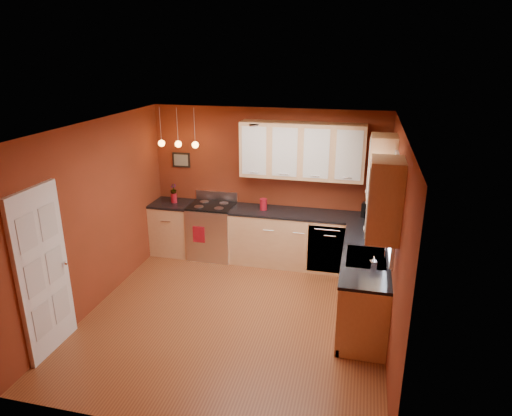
% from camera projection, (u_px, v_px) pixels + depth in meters
% --- Properties ---
extents(floor, '(4.20, 4.20, 0.00)m').
position_uv_depth(floor, '(235.00, 315.00, 6.32)').
color(floor, brown).
rests_on(floor, ground).
extents(ceiling, '(4.00, 4.20, 0.02)m').
position_uv_depth(ceiling, '(232.00, 128.00, 5.47)').
color(ceiling, white).
rests_on(ceiling, wall_back).
extents(wall_back, '(4.00, 0.02, 2.60)m').
position_uv_depth(wall_back, '(267.00, 184.00, 7.82)').
color(wall_back, maroon).
rests_on(wall_back, floor).
extents(wall_front, '(4.00, 0.02, 2.60)m').
position_uv_depth(wall_front, '(167.00, 315.00, 3.96)').
color(wall_front, maroon).
rests_on(wall_front, floor).
extents(wall_left, '(0.02, 4.20, 2.60)m').
position_uv_depth(wall_left, '(95.00, 216.00, 6.33)').
color(wall_left, maroon).
rests_on(wall_left, floor).
extents(wall_right, '(0.02, 4.20, 2.60)m').
position_uv_depth(wall_right, '(394.00, 242.00, 5.46)').
color(wall_right, maroon).
rests_on(wall_right, floor).
extents(base_cabinets_back_left, '(0.70, 0.60, 0.90)m').
position_uv_depth(base_cabinets_back_left, '(174.00, 228.00, 8.19)').
color(base_cabinets_back_left, '#E4B37A').
rests_on(base_cabinets_back_left, floor).
extents(base_cabinets_back_right, '(2.54, 0.60, 0.90)m').
position_uv_depth(base_cabinets_back_right, '(306.00, 240.00, 7.67)').
color(base_cabinets_back_right, '#E4B37A').
rests_on(base_cabinets_back_right, floor).
extents(base_cabinets_right, '(0.60, 2.10, 0.90)m').
position_uv_depth(base_cabinets_right, '(363.00, 285.00, 6.21)').
color(base_cabinets_right, '#E4B37A').
rests_on(base_cabinets_right, floor).
extents(counter_back_left, '(0.70, 0.62, 0.04)m').
position_uv_depth(counter_back_left, '(172.00, 204.00, 8.03)').
color(counter_back_left, black).
rests_on(counter_back_left, base_cabinets_back_left).
extents(counter_back_right, '(2.54, 0.62, 0.04)m').
position_uv_depth(counter_back_right, '(307.00, 214.00, 7.51)').
color(counter_back_right, black).
rests_on(counter_back_right, base_cabinets_back_right).
extents(counter_right, '(0.62, 2.10, 0.04)m').
position_uv_depth(counter_right, '(366.00, 254.00, 6.06)').
color(counter_right, black).
rests_on(counter_right, base_cabinets_right).
extents(gas_range, '(0.76, 0.64, 1.11)m').
position_uv_depth(gas_range, '(212.00, 230.00, 8.02)').
color(gas_range, silver).
rests_on(gas_range, floor).
extents(dishwasher_front, '(0.60, 0.02, 0.80)m').
position_uv_depth(dishwasher_front, '(326.00, 250.00, 7.32)').
color(dishwasher_front, silver).
rests_on(dishwasher_front, base_cabinets_back_right).
extents(sink, '(0.50, 0.70, 0.33)m').
position_uv_depth(sink, '(366.00, 259.00, 5.92)').
color(sink, '#9A999F').
rests_on(sink, counter_right).
extents(window, '(0.06, 1.02, 1.22)m').
position_uv_depth(window, '(394.00, 204.00, 5.61)').
color(window, white).
rests_on(window, wall_right).
extents(door_left_wall, '(0.12, 0.82, 2.05)m').
position_uv_depth(door_left_wall, '(43.00, 273.00, 5.31)').
color(door_left_wall, white).
rests_on(door_left_wall, floor).
extents(upper_cabinets_back, '(2.00, 0.35, 0.90)m').
position_uv_depth(upper_cabinets_back, '(302.00, 151.00, 7.32)').
color(upper_cabinets_back, '#E4B37A').
rests_on(upper_cabinets_back, wall_back).
extents(upper_cabinets_right, '(0.35, 1.95, 0.90)m').
position_uv_depth(upper_cabinets_right, '(383.00, 182.00, 5.58)').
color(upper_cabinets_right, '#E4B37A').
rests_on(upper_cabinets_right, wall_right).
extents(wall_picture, '(0.32, 0.03, 0.26)m').
position_uv_depth(wall_picture, '(181.00, 160.00, 8.03)').
color(wall_picture, black).
rests_on(wall_picture, wall_back).
extents(pendant_lights, '(0.71, 0.11, 0.66)m').
position_uv_depth(pendant_lights, '(178.00, 144.00, 7.59)').
color(pendant_lights, '#9A999F').
rests_on(pendant_lights, ceiling).
extents(red_canister, '(0.13, 0.13, 0.19)m').
position_uv_depth(red_canister, '(263.00, 204.00, 7.64)').
color(red_canister, maroon).
rests_on(red_canister, counter_back_right).
extents(red_vase, '(0.10, 0.10, 0.17)m').
position_uv_depth(red_vase, '(174.00, 198.00, 8.01)').
color(red_vase, maroon).
rests_on(red_vase, counter_back_left).
extents(flowers, '(0.13, 0.13, 0.19)m').
position_uv_depth(flowers, '(173.00, 189.00, 7.96)').
color(flowers, maroon).
rests_on(flowers, red_vase).
extents(coffee_maker, '(0.19, 0.18, 0.23)m').
position_uv_depth(coffee_maker, '(367.00, 211.00, 7.30)').
color(coffee_maker, black).
rests_on(coffee_maker, counter_back_right).
extents(soap_pump, '(0.09, 0.09, 0.17)m').
position_uv_depth(soap_pump, '(373.00, 263.00, 5.56)').
color(soap_pump, white).
rests_on(soap_pump, counter_right).
extents(dish_towel, '(0.21, 0.01, 0.28)m').
position_uv_depth(dish_towel, '(199.00, 235.00, 7.73)').
color(dish_towel, maroon).
rests_on(dish_towel, gas_range).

